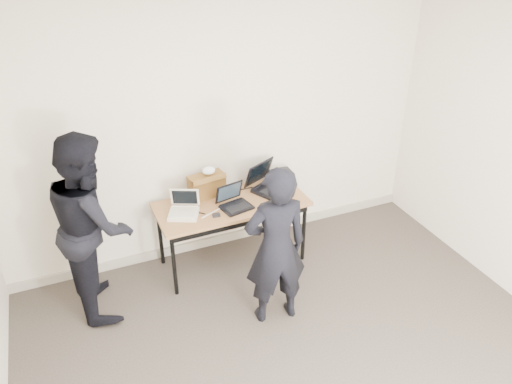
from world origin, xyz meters
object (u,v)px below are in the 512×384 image
desk (232,208)px  person_observer (92,224)px  laptop_center (234,202)px  person_typist (276,248)px  equipment_box (281,177)px  leather_satchel (207,185)px  laptop_right (267,183)px  laptop_beige (184,210)px

desk → person_observer: bearing=-177.1°
desk → laptop_center: size_ratio=4.43×
desk → person_typist: 0.90m
laptop_center → equipment_box: 0.68m
leather_satchel → person_typist: size_ratio=0.25×
laptop_right → leather_satchel: size_ratio=1.29×
desk → equipment_box: (0.63, 0.19, 0.13)m
equipment_box → person_observer: (-1.96, -0.27, 0.08)m
laptop_beige → laptop_center: size_ratio=1.07×
person_typist → laptop_beige: bearing=-52.4°
laptop_center → laptop_right: size_ratio=0.69×
laptop_beige → person_typist: 1.04m
laptop_center → equipment_box: (0.63, 0.25, 0.02)m
laptop_right → leather_satchel: 0.64m
leather_satchel → laptop_center: bearing=-66.5°
laptop_right → equipment_box: (0.18, 0.05, 0.00)m
person_typist → equipment_box: bearing=-112.0°
laptop_center → person_typist: person_typist is taller
laptop_right → laptop_center: bearing=177.8°
person_typist → person_observer: bearing=-24.5°
laptop_center → equipment_box: size_ratio=1.49×
person_observer → laptop_right: bearing=-84.2°
laptop_right → laptop_beige: bearing=162.4°
leather_satchel → person_observer: person_observer is taller
desk → laptop_right: size_ratio=3.05×
desk → leather_satchel: (-0.18, 0.23, 0.19)m
laptop_center → person_typist: size_ratio=0.22×
equipment_box → laptop_right: bearing=-165.8°
desk → leather_satchel: bearing=127.6°
laptop_center → person_observer: person_observer is taller
laptop_right → person_typist: (-0.38, -1.04, -0.02)m
person_observer → desk: bearing=-87.9°
leather_satchel → person_typist: bearing=-86.3°
desk → person_observer: (-1.33, -0.08, 0.20)m
desk → laptop_beige: 0.50m
laptop_center → person_observer: bearing=168.9°
person_typist → laptop_center: bearing=-80.0°
laptop_beige → person_observer: bearing=-150.3°
desk → laptop_right: (0.45, 0.15, 0.12)m
person_observer → person_typist: bearing=-121.5°
leather_satchel → person_typist: person_typist is taller
desk → laptop_right: 0.49m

